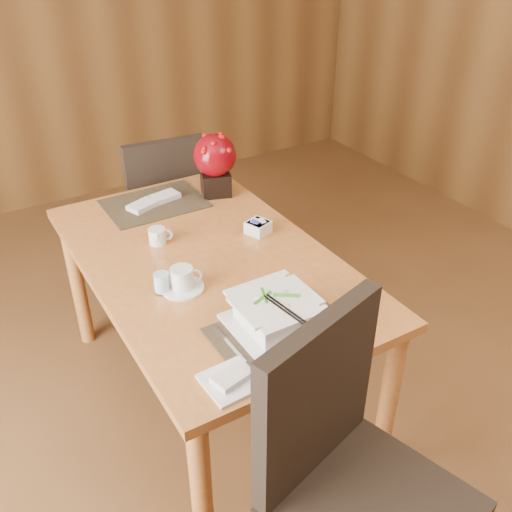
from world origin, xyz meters
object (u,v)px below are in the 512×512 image
dining_table (209,278)px  far_chair (163,206)px  creamer_jug (157,236)px  berry_decor (215,161)px  sugar_caddy (258,227)px  bread_plate (231,381)px  soup_setting (275,314)px  near_chair (349,469)px  coffee_cup (182,280)px  water_glass (161,275)px

dining_table → far_chair: 0.95m
dining_table → creamer_jug: bearing=120.7°
dining_table → far_chair: bearing=79.0°
creamer_jug → berry_decor: 0.53m
sugar_caddy → bread_plate: (-0.53, -0.72, -0.02)m
soup_setting → near_chair: 0.53m
dining_table → soup_setting: (-0.00, -0.50, 0.15)m
coffee_cup → near_chair: (0.11, -0.84, -0.19)m
near_chair → far_chair: bearing=66.9°
soup_setting → near_chair: bearing=-96.8°
water_glass → berry_decor: size_ratio=0.48×
berry_decor → bread_plate: bearing=-115.6°
coffee_cup → berry_decor: bearing=53.7°
dining_table → soup_setting: 0.53m
sugar_caddy → near_chair: (-0.34, -1.05, -0.18)m
sugar_caddy → berry_decor: (0.02, 0.43, 0.14)m
far_chair → soup_setting: bearing=87.9°
berry_decor → bread_plate: size_ratio=1.91×
bread_plate → far_chair: 1.64m
sugar_caddy → soup_setting: bearing=-116.0°
soup_setting → water_glass: size_ratio=2.00×
dining_table → bread_plate: 0.71m
water_glass → dining_table: bearing=26.2°
near_chair → far_chair: near_chair is taller
soup_setting → berry_decor: bearing=73.1°
near_chair → water_glass: bearing=86.2°
dining_table → far_chair: size_ratio=1.59×
soup_setting → sugar_caddy: 0.64m
coffee_cup → bread_plate: size_ratio=1.01×
coffee_cup → far_chair: bearing=71.6°
sugar_caddy → near_chair: size_ratio=0.08×
bread_plate → near_chair: 0.42m
coffee_cup → creamer_jug: (0.05, 0.35, -0.01)m
creamer_jug → bread_plate: 0.87m
soup_setting → coffee_cup: bearing=115.2°
coffee_cup → water_glass: size_ratio=1.09×
dining_table → soup_setting: size_ratio=5.22×
coffee_cup → water_glass: (-0.07, 0.02, 0.03)m
water_glass → sugar_caddy: size_ratio=1.62×
coffee_cup → sugar_caddy: coffee_cup is taller
soup_setting → near_chair: size_ratio=0.27×
coffee_cup → creamer_jug: 0.36m
soup_setting → creamer_jug: size_ratio=3.13×
water_glass → near_chair: 0.91m
soup_setting → bread_plate: soup_setting is taller
water_glass → near_chair: bearing=-78.0°
water_glass → far_chair: 1.16m
dining_table → soup_setting: soup_setting is taller
coffee_cup → berry_decor: size_ratio=0.53×
soup_setting → berry_decor: berry_decor is taller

